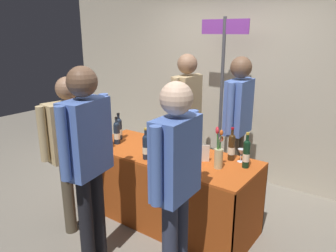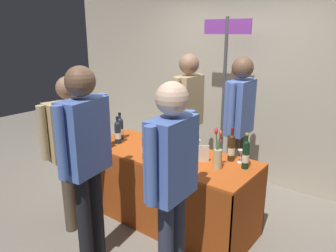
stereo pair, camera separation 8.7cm
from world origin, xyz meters
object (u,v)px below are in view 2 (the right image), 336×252
display_bottle_0 (196,144)px  taster_foreground_right (172,174)px  flower_vase (218,155)px  featured_wine_bottle (120,128)px  vendor_presenter (188,111)px  booth_signpost (224,83)px  wine_glass_mid (197,143)px  wine_glass_near_vendor (241,153)px  tasting_table (168,174)px

display_bottle_0 → taster_foreground_right: bearing=-67.5°
display_bottle_0 → flower_vase: (0.33, -0.14, 0.01)m
featured_wine_bottle → taster_foreground_right: size_ratio=0.19×
vendor_presenter → booth_signpost: size_ratio=0.80×
display_bottle_0 → flower_vase: flower_vase is taller
wine_glass_mid → flower_vase: 0.48m
wine_glass_near_vendor → flower_vase: size_ratio=0.33×
tasting_table → vendor_presenter: size_ratio=1.07×
display_bottle_0 → flower_vase: 0.36m
tasting_table → wine_glass_mid: (0.21, 0.24, 0.33)m
display_bottle_0 → tasting_table: bearing=-158.1°
flower_vase → featured_wine_bottle: bearing=177.4°
taster_foreground_right → booth_signpost: bearing=15.1°
featured_wine_bottle → tasting_table: bearing=-2.3°
wine_glass_near_vendor → tasting_table: bearing=-161.7°
featured_wine_bottle → vendor_presenter: size_ratio=0.18×
wine_glass_mid → booth_signpost: bearing=102.6°
featured_wine_bottle → flower_vase: size_ratio=0.80×
vendor_presenter → booth_signpost: bearing=150.4°
flower_vase → vendor_presenter: 1.17m
wine_glass_near_vendor → booth_signpost: bearing=126.9°
tasting_table → flower_vase: size_ratio=4.69×
display_bottle_0 → flower_vase: size_ratio=0.79×
flower_vase → booth_signpost: size_ratio=0.18×
taster_foreground_right → booth_signpost: (-0.65, 1.98, 0.37)m
wine_glass_near_vendor → booth_signpost: booth_signpost is taller
wine_glass_mid → vendor_presenter: size_ratio=0.07×
featured_wine_bottle → taster_foreground_right: (1.39, -0.83, 0.10)m
featured_wine_bottle → booth_signpost: 1.45m
wine_glass_mid → taster_foreground_right: bearing=-67.1°
booth_signpost → vendor_presenter: bearing=-120.1°
vendor_presenter → display_bottle_0: bearing=40.3°
flower_vase → display_bottle_0: bearing=157.0°
flower_vase → tasting_table: bearing=177.1°
flower_vase → taster_foreground_right: size_ratio=0.24×
featured_wine_bottle → flower_vase: (1.35, -0.06, 0.00)m
featured_wine_bottle → wine_glass_near_vendor: bearing=8.0°
flower_vase → vendor_presenter: vendor_presenter is taller
featured_wine_bottle → booth_signpost: size_ratio=0.15×
taster_foreground_right → featured_wine_bottle: bearing=56.3°
featured_wine_bottle → display_bottle_0: (1.02, 0.08, -0.00)m
booth_signpost → tasting_table: bearing=-90.1°
wine_glass_near_vendor → wine_glass_mid: size_ratio=1.03×
featured_wine_bottle → vendor_presenter: (0.49, 0.71, 0.14)m
tasting_table → display_bottle_0: (0.27, 0.11, 0.38)m
display_bottle_0 → taster_foreground_right: size_ratio=0.19×
wine_glass_near_vendor → booth_signpost: 1.29m
display_bottle_0 → booth_signpost: size_ratio=0.14×
tasting_table → featured_wine_bottle: 0.83m
taster_foreground_right → booth_signpost: booth_signpost is taller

